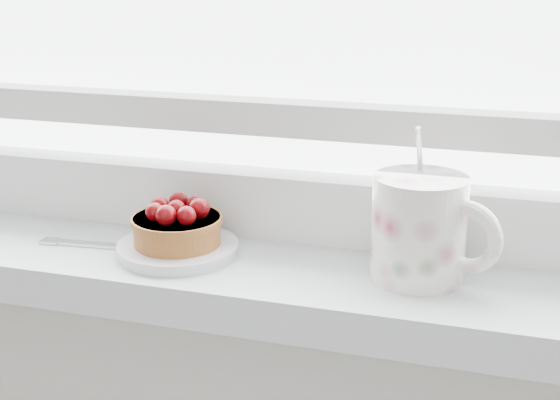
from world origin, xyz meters
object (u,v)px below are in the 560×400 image
at_px(raspberry_tart, 177,225).
at_px(saucer, 178,249).
at_px(fork, 129,247).
at_px(floral_mug, 422,226).

bearing_deg(raspberry_tart, saucer, -166.82).
distance_m(raspberry_tart, fork, 0.06).
height_order(saucer, fork, saucer).
xyz_separation_m(floral_mug, fork, (-0.30, -0.01, -0.05)).
xyz_separation_m(saucer, raspberry_tart, (0.00, 0.00, 0.03)).
relative_size(saucer, raspberry_tart, 1.34).
bearing_deg(raspberry_tart, fork, -178.59).
bearing_deg(floral_mug, raspberry_tart, -177.36).
relative_size(floral_mug, fork, 0.71).
distance_m(raspberry_tart, floral_mug, 0.24).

